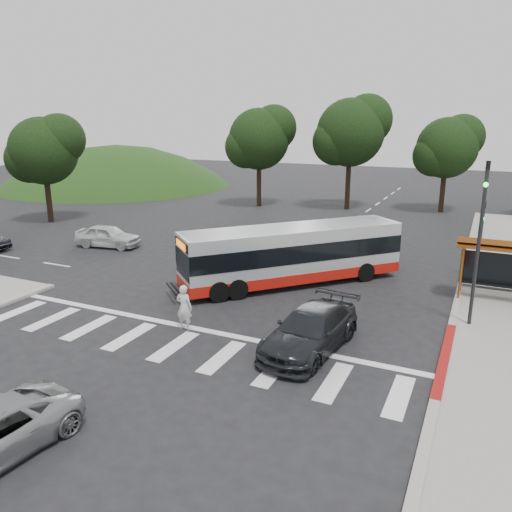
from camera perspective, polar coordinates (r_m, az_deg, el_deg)
The scene contains 17 objects.
ground at distance 22.56m, azimuth -2.20°, elevation -5.29°, with size 140.00×140.00×0.00m, color black.
sidewalk_east at distance 27.90m, azimuth 26.64°, elevation -2.76°, with size 4.00×40.00×0.12m, color gray.
curb_east at distance 27.88m, azimuth 22.55°, elevation -2.27°, with size 0.30×40.00×0.15m, color #9E9991.
curb_east_red at distance 18.51m, azimuth 20.74°, elevation -10.90°, with size 0.32×6.00×0.15m, color maroon.
hillside_nw at distance 64.66m, azimuth -15.47°, elevation 7.74°, with size 44.00×44.00×10.00m, color #1D3E13.
crosswalk_ladder at distance 18.62m, azimuth -9.37°, elevation -10.13°, with size 18.00×2.60×0.01m, color silver.
bus_shelter at distance 24.51m, azimuth 26.89°, elevation 0.45°, with size 4.20×1.60×2.86m.
traffic_signal_ne_tall at distance 20.63m, azimuth 24.24°, elevation 2.60°, with size 0.18×0.37×6.50m.
traffic_signal_ne_short at distance 27.77m, azimuth 24.35°, elevation 2.61°, with size 0.18×0.37×4.00m.
tree_north_a at distance 46.31m, azimuth 10.86°, elevation 13.81°, with size 6.60×6.15×10.17m.
tree_north_b at distance 46.99m, azimuth 21.07°, elevation 11.56°, with size 5.72×5.33×8.43m.
tree_north_c at distance 47.13m, azimuth 0.47°, elevation 13.33°, with size 6.16×5.74×9.30m.
tree_west_a at distance 42.86m, azimuth -23.01°, elevation 11.10°, with size 5.72×5.33×8.43m.
transit_bus at distance 24.74m, azimuth 4.19°, elevation 0.05°, with size 2.41×11.14×2.88m, color silver, non-canonical shape.
pedestrian at distance 19.64m, azimuth -8.20°, elevation -5.82°, with size 0.66×0.44×1.82m, color silver.
dark_sedan at distance 17.95m, azimuth 6.24°, elevation -8.41°, with size 2.09×5.14×1.49m, color black.
west_car_white at distance 33.43m, azimuth -16.57°, elevation 2.21°, with size 1.69×4.20×1.43m, color silver.
Camera 1 is at (9.74, -18.73, 7.95)m, focal length 35.00 mm.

